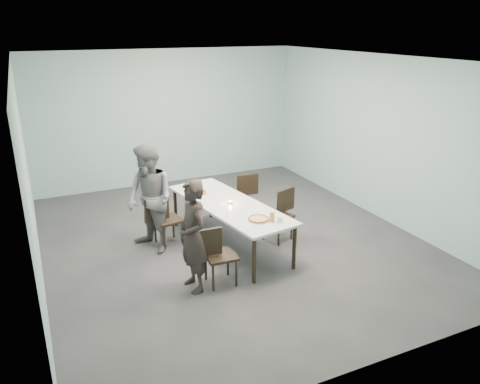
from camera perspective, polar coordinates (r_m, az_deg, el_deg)
name	(u,v)px	position (r m, az deg, el deg)	size (l,w,h in m)	color
ground	(231,240)	(8.07, -1.15, -5.84)	(7.00, 7.00, 0.00)	#333335
room_shell	(230,123)	(7.42, -1.26, 8.39)	(6.02, 7.02, 3.01)	#92B8B7
table	(229,206)	(7.62, -1.36, -1.77)	(1.31, 2.71, 0.75)	white
chair_near_left	(215,252)	(6.57, -3.06, -7.34)	(0.62, 0.44, 0.87)	black
chair_far_left	(164,217)	(7.80, -9.29, -3.02)	(0.64, 0.49, 0.87)	black
chair_near_right	(281,211)	(7.97, 5.04, -2.32)	(0.65, 0.54, 0.87)	black
chair_far_right	(242,194)	(8.74, 0.26, -0.22)	(0.62, 0.45, 0.87)	black
diner_near	(193,236)	(6.36, -5.76, -5.40)	(0.58, 0.38, 1.59)	black
diner_far	(150,199)	(7.54, -10.94, -0.87)	(0.85, 0.67, 1.76)	slate
pizza	(259,219)	(6.94, 2.28, -3.32)	(0.34, 0.34, 0.04)	white
side_plate	(257,210)	(7.31, 2.06, -2.20)	(0.18, 0.18, 0.01)	white
beer_glass	(272,217)	(6.88, 3.93, -3.07)	(0.08, 0.08, 0.15)	orange
water_tumbler	(280,219)	(6.89, 4.87, -3.35)	(0.08, 0.08, 0.09)	silver
tealight	(230,202)	(7.57, -1.17, -1.28)	(0.06, 0.06, 0.05)	silver
amber_tumbler	(204,192)	(8.00, -4.35, -0.01)	(0.07, 0.07, 0.08)	orange
menu	(197,191)	(8.17, -5.25, 0.12)	(0.30, 0.22, 0.01)	silver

